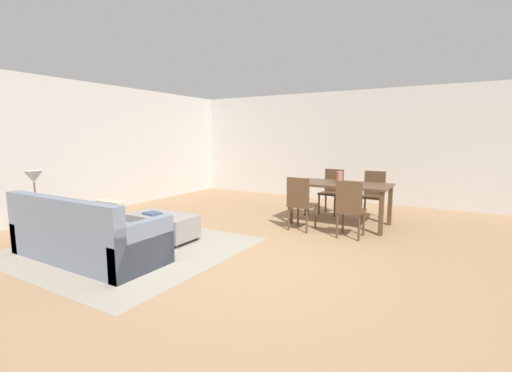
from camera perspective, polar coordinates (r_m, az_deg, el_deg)
name	(u,v)px	position (r m, az deg, el deg)	size (l,w,h in m)	color
ground_plane	(252,262)	(4.61, -0.73, -12.20)	(10.80, 10.80, 0.00)	#9E7A56
wall_back	(357,147)	(8.99, 16.09, 6.18)	(9.00, 0.12, 2.70)	beige
wall_left	(72,149)	(7.95, -27.75, 5.36)	(0.12, 11.00, 2.70)	beige
area_rug	(129,247)	(5.46, -19.92, -9.38)	(3.00, 2.80, 0.01)	gray
couch	(86,237)	(5.13, -25.97, -7.48)	(2.18, 0.88, 0.86)	slate
ottoman_table	(162,225)	(5.67, -15.08, -6.18)	(1.11, 0.55, 0.40)	gray
side_table	(37,212)	(6.35, -32.07, -3.64)	(0.40, 0.40, 0.56)	brown
table_lamp	(34,178)	(6.27, -32.43, 1.09)	(0.26, 0.26, 0.53)	brown
dining_table	(340,188)	(6.53, 13.56, -0.32)	(1.72, 0.91, 0.76)	#513823
dining_chair_near_left	(300,201)	(5.97, 7.21, -2.39)	(0.43, 0.43, 0.92)	#513823
dining_chair_near_right	(350,206)	(5.68, 15.04, -3.15)	(0.41, 0.41, 0.92)	#513823
dining_chair_far_left	(332,189)	(7.45, 12.27, -0.43)	(0.43, 0.43, 0.92)	#513823
dining_chair_far_right	(373,192)	(7.25, 18.56, -0.90)	(0.41, 0.41, 0.92)	#513823
vase_centerpiece	(340,177)	(6.52, 13.44, 1.41)	(0.11, 0.11, 0.21)	#B26659
book_on_ottoman	(152,213)	(5.68, -16.51, -4.30)	(0.26, 0.20, 0.03)	#3F4C72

